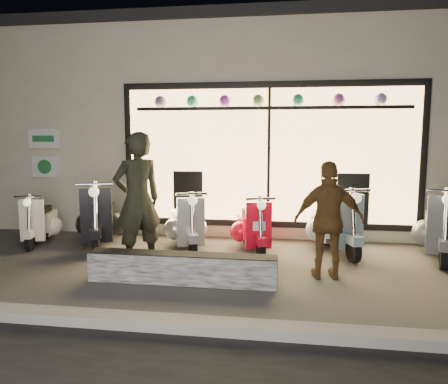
# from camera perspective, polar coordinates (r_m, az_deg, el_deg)

# --- Properties ---
(ground) EXTENTS (40.00, 40.00, 0.00)m
(ground) POSITION_cam_1_polar(r_m,az_deg,el_deg) (6.44, -2.41, -9.98)
(ground) COLOR #383533
(ground) RESTS_ON ground
(kerb) EXTENTS (40.00, 0.25, 0.12)m
(kerb) POSITION_cam_1_polar(r_m,az_deg,el_deg) (4.60, -7.39, -16.68)
(kerb) COLOR slate
(kerb) RESTS_ON ground
(shop_building) EXTENTS (10.20, 6.23, 4.20)m
(shop_building) POSITION_cam_1_polar(r_m,az_deg,el_deg) (11.07, 2.52, 8.43)
(shop_building) COLOR beige
(shop_building) RESTS_ON ground
(graffiti_barrier) EXTENTS (2.47, 0.28, 0.40)m
(graffiti_barrier) POSITION_cam_1_polar(r_m,az_deg,el_deg) (5.81, -5.50, -9.90)
(graffiti_barrier) COLOR black
(graffiti_barrier) RESTS_ON ground
(scooter_silver) EXTENTS (0.77, 1.36, 0.99)m
(scooter_silver) POSITION_cam_1_polar(r_m,az_deg,el_deg) (7.57, -4.89, -4.22)
(scooter_silver) COLOR black
(scooter_silver) RESTS_ON ground
(scooter_red) EXTENTS (0.66, 1.30, 0.93)m
(scooter_red) POSITION_cam_1_polar(r_m,az_deg,el_deg) (7.42, 3.73, -4.63)
(scooter_red) COLOR black
(scooter_red) RESTS_ON ground
(scooter_black) EXTENTS (0.85, 1.55, 1.12)m
(scooter_black) POSITION_cam_1_polar(r_m,az_deg,el_deg) (8.07, -15.96, -3.36)
(scooter_black) COLOR black
(scooter_black) RESTS_ON ground
(scooter_cream) EXTENTS (0.61, 1.25, 0.89)m
(scooter_cream) POSITION_cam_1_polar(r_m,az_deg,el_deg) (8.56, -22.81, -3.68)
(scooter_cream) COLOR black
(scooter_cream) RESTS_ON ground
(scooter_blue) EXTENTS (0.78, 1.49, 1.07)m
(scooter_blue) POSITION_cam_1_polar(r_m,az_deg,el_deg) (7.60, 14.09, -4.12)
(scooter_blue) COLOR black
(scooter_blue) RESTS_ON ground
(scooter_grey) EXTENTS (0.74, 1.55, 1.11)m
(scooter_grey) POSITION_cam_1_polar(r_m,az_deg,el_deg) (7.82, 26.51, -4.27)
(scooter_grey) COLOR black
(scooter_grey) RESTS_ON ground
(man) EXTENTS (0.85, 0.83, 1.97)m
(man) POSITION_cam_1_polar(r_m,az_deg,el_deg) (6.48, -11.24, -1.04)
(man) COLOR black
(man) RESTS_ON ground
(woman) EXTENTS (0.97, 0.50, 1.59)m
(woman) POSITION_cam_1_polar(r_m,az_deg,el_deg) (6.00, 13.54, -3.64)
(woman) COLOR brown
(woman) RESTS_ON ground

